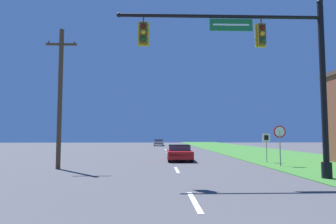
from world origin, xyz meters
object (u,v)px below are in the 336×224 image
(stop_sign, at_px, (280,136))
(utility_pole_near, at_px, (60,95))
(far_car, at_px, (159,143))
(route_sign_post, at_px, (266,141))
(signal_mast, at_px, (273,67))
(car_ahead, at_px, (179,153))

(stop_sign, distance_m, utility_pole_near, 13.61)
(far_car, height_order, route_sign_post, route_sign_post)
(signal_mast, bearing_deg, car_ahead, 109.34)
(car_ahead, bearing_deg, route_sign_post, -20.22)
(signal_mast, distance_m, utility_pole_near, 11.86)
(signal_mast, relative_size, far_car, 2.25)
(far_car, xyz_separation_m, route_sign_post, (7.53, -35.49, 0.92))
(car_ahead, xyz_separation_m, utility_pole_near, (-7.40, -5.62, 3.66))
(stop_sign, height_order, route_sign_post, stop_sign)
(signal_mast, bearing_deg, far_car, 96.64)
(route_sign_post, bearing_deg, utility_pole_near, -165.79)
(far_car, relative_size, stop_sign, 1.69)
(stop_sign, xyz_separation_m, route_sign_post, (0.05, 2.48, -0.34))
(stop_sign, relative_size, utility_pole_near, 0.30)
(signal_mast, bearing_deg, stop_sign, 65.88)
(signal_mast, xyz_separation_m, stop_sign, (2.42, 5.40, -3.12))
(car_ahead, bearing_deg, signal_mast, -70.66)
(utility_pole_near, bearing_deg, far_car, 81.38)
(stop_sign, height_order, utility_pole_near, utility_pole_near)
(signal_mast, xyz_separation_m, utility_pole_near, (-10.95, 4.49, -0.72))
(car_ahead, xyz_separation_m, route_sign_post, (6.02, -2.22, 0.92))
(car_ahead, relative_size, far_car, 1.03)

